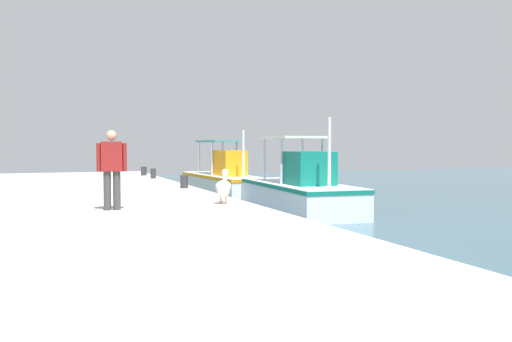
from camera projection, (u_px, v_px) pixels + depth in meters
name	position (u px, v px, depth m)	size (l,w,h in m)	color
quay_pier	(29.00, 237.00, 11.31)	(36.00, 10.00, 0.80)	#BCB7AD
fishing_boat_nearest	(223.00, 180.00, 24.53)	(6.53, 2.01, 2.77)	white
fishing_boat_second	(300.00, 191.00, 18.79)	(6.42, 2.38, 3.01)	white
pelican	(224.00, 187.00, 13.69)	(0.95, 0.60, 0.82)	tan
fisherman_standing	(112.00, 166.00, 12.35)	(0.29, 0.64, 1.72)	#3F3F42
mooring_bollard_nearest	(144.00, 171.00, 26.01)	(0.26, 0.26, 0.40)	#333338
mooring_bollard_second	(153.00, 173.00, 23.77)	(0.22, 0.22, 0.41)	#333338
mooring_bollard_third	(184.00, 182.00, 18.54)	(0.25, 0.25, 0.42)	#333338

